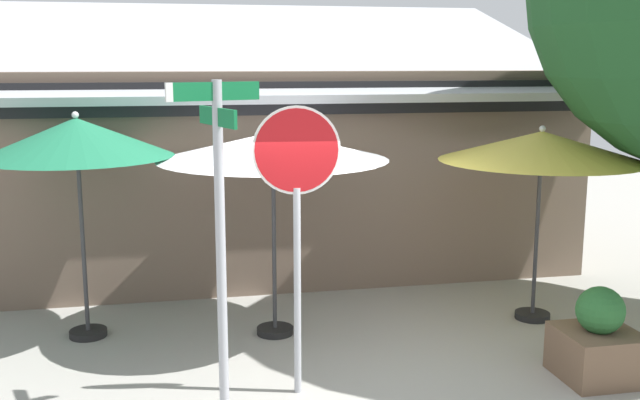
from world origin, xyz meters
name	(u,v)px	position (x,y,z in m)	size (l,w,h in m)	color
ground_plane	(350,369)	(0.00, 0.00, -0.05)	(28.00, 28.00, 0.10)	#9E9B93
cafe_building	(262,157)	(-0.29, 5.08, 1.64)	(9.70, 5.50, 4.32)	#705B4C
street_sign_post	(220,218)	(-1.43, -0.86, 1.86)	(0.82, 0.76, 3.08)	#A8AAB2
stop_sign	(297,193)	(-0.67, -0.55, 2.01)	(0.84, 0.08, 2.83)	#A8AAB2
patio_umbrella_forest_green_left	(77,139)	(-2.86, 1.46, 2.36)	(2.19, 2.19, 2.68)	black
patio_umbrella_ivory_center	(273,147)	(-0.66, 1.09, 2.26)	(2.69, 2.69, 2.51)	black
patio_umbrella_mustard_right	(541,147)	(2.64, 0.96, 2.20)	(2.51, 2.51, 2.47)	black
sidewalk_planter	(598,342)	(2.42, -0.85, 0.39)	(0.78, 0.78, 0.98)	brown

